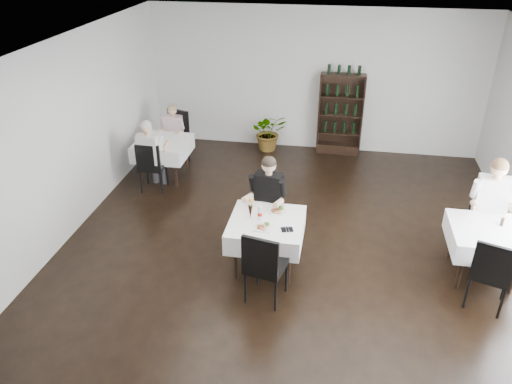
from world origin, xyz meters
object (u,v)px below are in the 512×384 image
main_table (266,230)px  wine_shelf (340,115)px  potted_tree (269,132)px  diner_main (267,197)px

main_table → wine_shelf: bearing=78.2°
potted_tree → diner_main: 3.74m
wine_shelf → potted_tree: size_ratio=2.12×
potted_tree → diner_main: (0.52, -3.67, 0.44)m
wine_shelf → potted_tree: 1.57m
main_table → potted_tree: size_ratio=1.25×
wine_shelf → main_table: (-0.90, -4.31, -0.23)m
potted_tree → diner_main: size_ratio=0.56×
wine_shelf → diner_main: size_ratio=1.18×
main_table → potted_tree: potted_tree is taller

